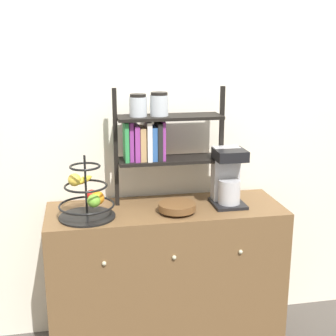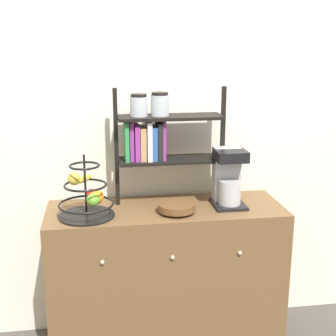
# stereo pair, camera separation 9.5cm
# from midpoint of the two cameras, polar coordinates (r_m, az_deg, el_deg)

# --- Properties ---
(wall_back) EXTENTS (7.00, 0.05, 2.60)m
(wall_back) POSITION_cam_midpoint_polar(r_m,az_deg,el_deg) (2.88, -2.27, 4.69)
(wall_back) COLOR silver
(wall_back) RESTS_ON ground_plane
(sideboard) EXTENTS (1.37, 0.50, 0.89)m
(sideboard) POSITION_cam_midpoint_polar(r_m,az_deg,el_deg) (2.89, -1.22, -13.23)
(sideboard) COLOR brown
(sideboard) RESTS_ON ground_plane
(coffee_maker) EXTENTS (0.18, 0.22, 0.34)m
(coffee_maker) POSITION_cam_midpoint_polar(r_m,az_deg,el_deg) (2.75, 6.28, -1.05)
(coffee_maker) COLOR black
(coffee_maker) RESTS_ON sideboard
(fruit_stand) EXTENTS (0.31, 0.31, 0.35)m
(fruit_stand) POSITION_cam_midpoint_polar(r_m,az_deg,el_deg) (2.58, -10.84, -3.57)
(fruit_stand) COLOR black
(fruit_stand) RESTS_ON sideboard
(wooden_bowl) EXTENTS (0.21, 0.21, 0.06)m
(wooden_bowl) POSITION_cam_midpoint_polar(r_m,az_deg,el_deg) (2.63, 0.08, -4.80)
(wooden_bowl) COLOR brown
(wooden_bowl) RESTS_ON sideboard
(shelf_hutch) EXTENTS (0.65, 0.20, 0.68)m
(shelf_hutch) POSITION_cam_midpoint_polar(r_m,az_deg,el_deg) (2.70, -2.64, 4.15)
(shelf_hutch) COLOR black
(shelf_hutch) RESTS_ON sideboard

